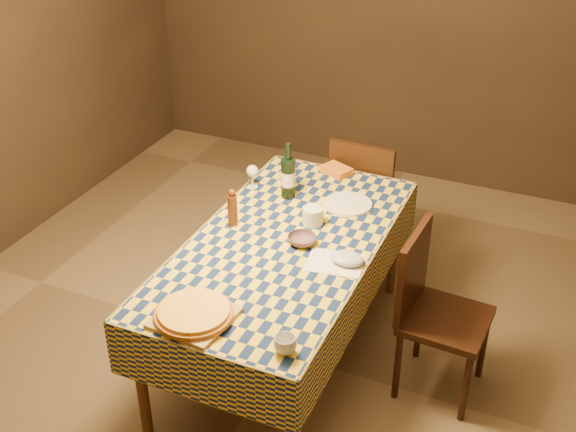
{
  "coord_description": "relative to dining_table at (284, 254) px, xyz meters",
  "views": [
    {
      "loc": [
        1.28,
        -2.89,
        2.8
      ],
      "look_at": [
        0.0,
        0.05,
        0.9
      ],
      "focal_mm": 45.0,
      "sensor_mm": 36.0,
      "label": 1
    }
  ],
  "objects": [
    {
      "name": "room",
      "position": [
        0.0,
        0.0,
        0.66
      ],
      "size": [
        5.0,
        5.1,
        2.7
      ],
      "color": "brown",
      "rests_on": "ground"
    },
    {
      "name": "dining_table",
      "position": [
        0.0,
        0.0,
        0.0
      ],
      "size": [
        0.94,
        1.84,
        0.77
      ],
      "color": "brown",
      "rests_on": "ground"
    },
    {
      "name": "cutting_board",
      "position": [
        -0.11,
        -0.74,
        0.09
      ],
      "size": [
        0.35,
        0.35,
        0.02
      ],
      "primitive_type": "cube",
      "rotation": [
        0.0,
        0.0,
        -0.09
      ],
      "color": "#AE8451",
      "rests_on": "dining_table"
    },
    {
      "name": "pizza",
      "position": [
        -0.11,
        -0.74,
        0.11
      ],
      "size": [
        0.45,
        0.45,
        0.04
      ],
      "color": "#A15A1A",
      "rests_on": "cutting_board"
    },
    {
      "name": "pepper_mill",
      "position": [
        -0.32,
        0.05,
        0.18
      ],
      "size": [
        0.06,
        0.06,
        0.22
      ],
      "color": "#4E2312",
      "rests_on": "dining_table"
    },
    {
      "name": "bowl",
      "position": [
        0.09,
        0.02,
        0.1
      ],
      "size": [
        0.15,
        0.15,
        0.05
      ],
      "primitive_type": "imported",
      "rotation": [
        0.0,
        0.0,
        -0.0
      ],
      "color": "#563F48",
      "rests_on": "dining_table"
    },
    {
      "name": "wine_glass",
      "position": [
        -0.41,
        0.48,
        0.18
      ],
      "size": [
        0.08,
        0.08,
        0.14
      ],
      "color": "silver",
      "rests_on": "dining_table"
    },
    {
      "name": "wine_bottle",
      "position": [
        -0.18,
        0.45,
        0.2
      ],
      "size": [
        0.11,
        0.11,
        0.34
      ],
      "color": "black",
      "rests_on": "dining_table"
    },
    {
      "name": "deli_tub",
      "position": [
        0.07,
        0.23,
        0.12
      ],
      "size": [
        0.14,
        0.14,
        0.09
      ],
      "primitive_type": "cylinder",
      "rotation": [
        0.0,
        0.0,
        0.23
      ],
      "color": "silver",
      "rests_on": "dining_table"
    },
    {
      "name": "takeout_container",
      "position": [
        -0.02,
        0.84,
        0.1
      ],
      "size": [
        0.21,
        0.18,
        0.04
      ],
      "primitive_type": "cube",
      "rotation": [
        0.0,
        0.0,
        -0.41
      ],
      "color": "#C7651A",
      "rests_on": "dining_table"
    },
    {
      "name": "white_plate",
      "position": [
        0.17,
        0.5,
        0.08
      ],
      "size": [
        0.34,
        0.34,
        0.02
      ],
      "primitive_type": "cylinder",
      "rotation": [
        0.0,
        0.0,
        0.26
      ],
      "color": "white",
      "rests_on": "dining_table"
    },
    {
      "name": "tumbler",
      "position": [
        0.35,
        -0.78,
        0.12
      ],
      "size": [
        0.11,
        0.11,
        0.08
      ],
      "primitive_type": "imported",
      "rotation": [
        0.0,
        0.0,
        -0.07
      ],
      "color": "silver",
      "rests_on": "dining_table"
    },
    {
      "name": "flour_patch",
      "position": [
        0.31,
        -0.08,
        0.08
      ],
      "size": [
        0.31,
        0.25,
        0.0
      ],
      "primitive_type": "cube",
      "rotation": [
        0.0,
        0.0,
        0.14
      ],
      "color": "white",
      "rests_on": "dining_table"
    },
    {
      "name": "flour_bag",
      "position": [
        0.36,
        -0.05,
        0.1
      ],
      "size": [
        0.21,
        0.18,
        0.05
      ],
      "primitive_type": "ellipsoid",
      "rotation": [
        0.0,
        0.0,
        0.35
      ],
      "color": "#ADBCDD",
      "rests_on": "dining_table"
    },
    {
      "name": "chair_far",
      "position": [
        0.1,
        1.08,
        -0.17
      ],
      "size": [
        0.43,
        0.44,
        0.93
      ],
      "color": "black",
      "rests_on": "ground"
    },
    {
      "name": "chair_right",
      "position": [
        0.78,
        0.11,
        -0.17
      ],
      "size": [
        0.45,
        0.44,
        0.93
      ],
      "color": "black",
      "rests_on": "ground"
    }
  ]
}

